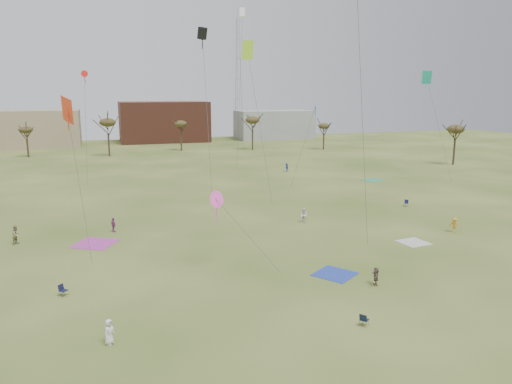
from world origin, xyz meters
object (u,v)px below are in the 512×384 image
object	(u,v)px
flyer_near_left	(109,332)
camp_chair_left	(63,293)
radio_tower	(238,78)
camp_chair_right	(406,204)
camp_chair_center	(364,322)

from	to	relation	value
flyer_near_left	camp_chair_left	world-z (taller)	flyer_near_left
flyer_near_left	radio_tower	xyz separation A→B (m)	(44.13, 128.22, 18.41)
camp_chair_left	camp_chair_right	size ratio (longest dim) A/B	1.00
camp_chair_left	camp_chair_right	distance (m)	44.95
flyer_near_left	camp_chair_right	distance (m)	46.20
flyer_near_left	camp_chair_right	xyz separation A→B (m)	(38.42, 25.64, -0.53)
camp_chair_left	radio_tower	xyz separation A→B (m)	(47.24, 119.78, 18.95)
camp_chair_left	camp_chair_right	bearing A→B (deg)	-26.35
flyer_near_left	camp_chair_center	xyz separation A→B (m)	(15.80, -2.60, -0.53)
camp_chair_center	camp_chair_right	distance (m)	36.19
flyer_near_left	camp_chair_center	bearing A→B (deg)	-59.29
flyer_near_left	camp_chair_center	distance (m)	16.02
flyer_near_left	camp_chair_right	size ratio (longest dim) A/B	1.83
camp_chair_center	radio_tower	bearing A→B (deg)	-49.60
radio_tower	camp_chair_right	bearing A→B (deg)	-93.18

